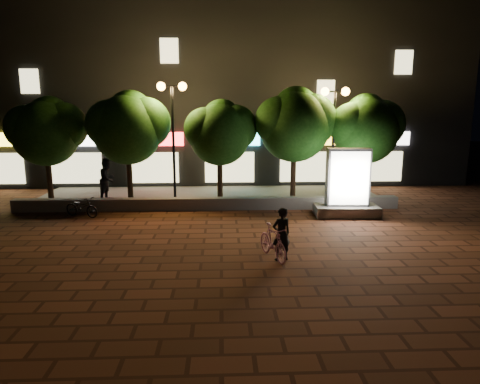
{
  "coord_description": "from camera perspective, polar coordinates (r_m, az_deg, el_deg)",
  "views": [
    {
      "loc": [
        0.59,
        -13.21,
        4.16
      ],
      "look_at": [
        1.23,
        1.5,
        1.23
      ],
      "focal_mm": 31.5,
      "sensor_mm": 36.0,
      "label": 1
    }
  ],
  "objects": [
    {
      "name": "tree_far_left",
      "position": [
        20.16,
        -24.69,
        7.76
      ],
      "size": [
        3.36,
        2.8,
        4.63
      ],
      "color": "black",
      "rests_on": "sidewalk"
    },
    {
      "name": "pedestrian",
      "position": [
        19.9,
        -17.49,
        1.66
      ],
      "size": [
        0.94,
        1.08,
        1.9
      ],
      "primitive_type": "imported",
      "rotation": [
        0.0,
        0.0,
        1.29
      ],
      "color": "black",
      "rests_on": "sidewalk"
    },
    {
      "name": "ad_kiosk",
      "position": [
        16.97,
        14.31,
        0.41
      ],
      "size": [
        2.51,
        1.34,
        2.66
      ],
      "color": "slate",
      "rests_on": "ground"
    },
    {
      "name": "sidewalk",
      "position": [
        20.15,
        -4.11,
        -0.59
      ],
      "size": [
        16.0,
        5.0,
        0.08
      ],
      "primitive_type": "cube",
      "color": "slate",
      "rests_on": "ground"
    },
    {
      "name": "ground",
      "position": [
        13.86,
        -4.84,
        -6.26
      ],
      "size": [
        80.0,
        80.0,
        0.0
      ],
      "primitive_type": "plane",
      "color": "brown",
      "rests_on": "ground"
    },
    {
      "name": "street_lamp_right",
      "position": [
        19.06,
        12.64,
        10.17
      ],
      "size": [
        1.26,
        0.36,
        4.98
      ],
      "color": "black",
      "rests_on": "sidewalk"
    },
    {
      "name": "scooter_parked",
      "position": [
        17.49,
        -20.65,
        -1.92
      ],
      "size": [
        1.6,
        1.1,
        0.79
      ],
      "primitive_type": "imported",
      "rotation": [
        0.0,
        0.0,
        1.15
      ],
      "color": "black",
      "rests_on": "ground"
    },
    {
      "name": "street_lamp_left",
      "position": [
        18.53,
        -9.12,
        10.69
      ],
      "size": [
        1.26,
        0.36,
        5.18
      ],
      "color": "black",
      "rests_on": "sidewalk"
    },
    {
      "name": "retaining_wall",
      "position": [
        17.66,
        -4.34,
        -1.58
      ],
      "size": [
        16.0,
        0.45,
        0.5
      ],
      "primitive_type": "cube",
      "color": "slate",
      "rests_on": "ground"
    },
    {
      "name": "tree_far_right",
      "position": [
        19.78,
        16.78,
        8.48
      ],
      "size": [
        3.48,
        2.9,
        4.76
      ],
      "color": "black",
      "rests_on": "sidewalk"
    },
    {
      "name": "tree_mid",
      "position": [
        18.7,
        -2.63,
        8.34
      ],
      "size": [
        3.24,
        2.7,
        4.5
      ],
      "color": "black",
      "rests_on": "sidewalk"
    },
    {
      "name": "tree_right",
      "position": [
        18.97,
        7.53,
        9.35
      ],
      "size": [
        3.72,
        3.1,
        5.07
      ],
      "color": "black",
      "rests_on": "sidewalk"
    },
    {
      "name": "tree_left",
      "position": [
        19.12,
        -14.85,
        8.73
      ],
      "size": [
        3.6,
        3.0,
        4.89
      ],
      "color": "black",
      "rests_on": "sidewalk"
    },
    {
      "name": "scooter_pink",
      "position": [
        11.89,
        4.46,
        -6.77
      ],
      "size": [
        0.96,
        1.69,
        0.98
      ],
      "primitive_type": "imported",
      "rotation": [
        0.0,
        0.0,
        0.33
      ],
      "color": "pink",
      "rests_on": "ground"
    },
    {
      "name": "rider",
      "position": [
        11.74,
        5.63,
        -5.69
      ],
      "size": [
        0.64,
        0.53,
        1.5
      ],
      "primitive_type": "imported",
      "rotation": [
        0.0,
        0.0,
        3.49
      ],
      "color": "black",
      "rests_on": "ground"
    },
    {
      "name": "building_block",
      "position": [
        26.22,
        -3.89,
        13.04
      ],
      "size": [
        28.0,
        8.12,
        11.3
      ],
      "color": "black",
      "rests_on": "ground"
    }
  ]
}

